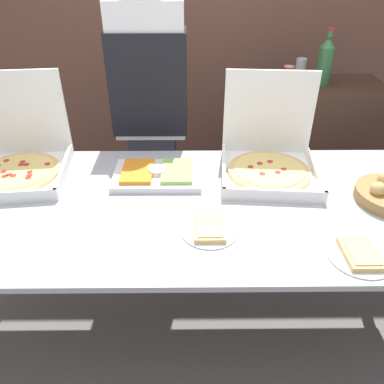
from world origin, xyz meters
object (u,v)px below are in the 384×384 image
at_px(pizza_box_far_right, 269,156).
at_px(paper_plate_front_right, 360,255).
at_px(pizza_box_far_left, 18,158).
at_px(paper_plate_front_center, 209,229).
at_px(veggie_tray, 157,174).
at_px(soda_bottle, 325,61).
at_px(soda_can_colored, 288,77).
at_px(person_server_vest, 151,108).
at_px(soda_can_silver, 301,68).

bearing_deg(pizza_box_far_right, paper_plate_front_right, -66.35).
height_order(pizza_box_far_left, paper_plate_front_center, pizza_box_far_left).
distance_m(paper_plate_front_right, veggie_tray, 0.94).
relative_size(pizza_box_far_right, soda_bottle, 1.53).
bearing_deg(soda_bottle, paper_plate_front_right, -99.12).
distance_m(paper_plate_front_right, soda_can_colored, 1.29).
relative_size(veggie_tray, person_server_vest, 0.23).
height_order(paper_plate_front_right, paper_plate_front_center, same).
xyz_separation_m(pizza_box_far_right, person_server_vest, (-0.61, 0.48, 0.07)).
xyz_separation_m(pizza_box_far_right, paper_plate_front_center, (-0.31, -0.48, -0.07)).
distance_m(veggie_tray, person_server_vest, 0.57).
height_order(pizza_box_far_left, person_server_vest, person_server_vest).
height_order(veggie_tray, soda_can_silver, soda_can_silver).
distance_m(soda_can_silver, person_server_vest, 1.01).
relative_size(paper_plate_front_center, veggie_tray, 0.54).
bearing_deg(person_server_vest, pizza_box_far_left, 38.92).
relative_size(paper_plate_front_center, person_server_vest, 0.12).
xyz_separation_m(paper_plate_front_center, person_server_vest, (-0.30, 0.96, 0.14)).
bearing_deg(soda_bottle, veggie_tray, -142.35).
bearing_deg(soda_can_silver, soda_bottle, -56.76).
relative_size(paper_plate_front_right, veggie_tray, 0.55).
bearing_deg(pizza_box_far_left, paper_plate_front_right, -29.77).
distance_m(pizza_box_far_left, soda_can_silver, 1.77).
bearing_deg(pizza_box_far_right, pizza_box_far_left, -175.29).
bearing_deg(soda_can_silver, pizza_box_far_left, -151.80).
bearing_deg(soda_bottle, pizza_box_far_right, -122.36).
relative_size(pizza_box_far_left, paper_plate_front_right, 2.24).
bearing_deg(veggie_tray, pizza_box_far_right, 7.49).
distance_m(veggie_tray, soda_bottle, 1.27).
height_order(pizza_box_far_right, soda_can_silver, pizza_box_far_right).
bearing_deg(paper_plate_front_right, soda_bottle, 80.88).
height_order(pizza_box_far_right, pizza_box_far_left, pizza_box_far_left).
bearing_deg(pizza_box_far_right, person_server_vest, 146.14).
relative_size(pizza_box_far_left, paper_plate_front_center, 2.29).
bearing_deg(veggie_tray, pizza_box_far_left, 174.42).
distance_m(paper_plate_front_right, person_server_vest, 1.40).
height_order(soda_bottle, soda_can_silver, soda_bottle).
bearing_deg(soda_can_silver, paper_plate_front_center, -116.21).
xyz_separation_m(pizza_box_far_right, veggie_tray, (-0.54, -0.07, -0.06)).
bearing_deg(soda_can_silver, person_server_vest, -160.09).
bearing_deg(paper_plate_front_right, veggie_tray, 143.64).
relative_size(paper_plate_front_right, person_server_vest, 0.13).
distance_m(pizza_box_far_right, soda_can_silver, 0.91).
xyz_separation_m(paper_plate_front_right, soda_can_silver, (0.11, 1.46, 0.27)).
height_order(pizza_box_far_left, soda_can_silver, pizza_box_far_left).
xyz_separation_m(paper_plate_front_right, person_server_vest, (-0.83, 1.11, 0.14)).
xyz_separation_m(soda_can_colored, person_server_vest, (-0.82, -0.15, -0.14)).
xyz_separation_m(pizza_box_far_right, paper_plate_front_right, (0.22, -0.63, -0.07)).
xyz_separation_m(pizza_box_far_right, soda_can_colored, (0.21, 0.63, 0.21)).
distance_m(paper_plate_front_center, soda_can_colored, 1.26).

